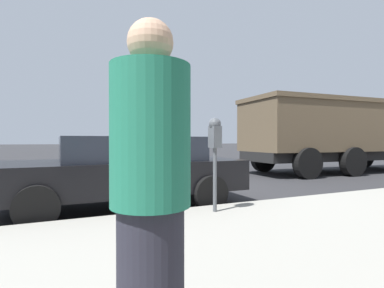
% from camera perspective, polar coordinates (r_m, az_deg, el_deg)
% --- Properties ---
extents(ground_plane, '(220.00, 220.00, 0.00)m').
position_cam_1_polar(ground_plane, '(7.10, -8.95, -9.69)').
color(ground_plane, '#2B2B2D').
extents(parking_meter, '(0.21, 0.19, 1.46)m').
position_cam_1_polar(parking_meter, '(4.68, 4.38, 0.74)').
color(parking_meter, '#4C5156').
rests_on(parking_meter, sidewalk).
extents(car_black, '(2.21, 4.55, 1.35)m').
position_cam_1_polar(car_black, '(5.91, -12.81, -4.64)').
color(car_black, black).
rests_on(car_black, ground_plane).
extents(dump_truck, '(3.12, 8.35, 2.85)m').
position_cam_1_polar(dump_truck, '(13.47, 26.21, 2.18)').
color(dump_truck, black).
rests_on(dump_truck, ground_plane).
extents(pedestrian, '(0.38, 0.38, 1.68)m').
position_cam_1_polar(pedestrian, '(1.45, -7.89, -10.03)').
color(pedestrian, '#23232D').
rests_on(pedestrian, sidewalk).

